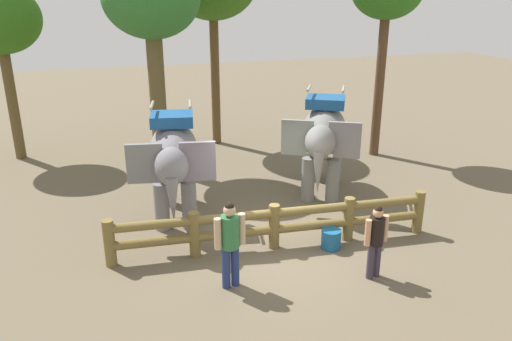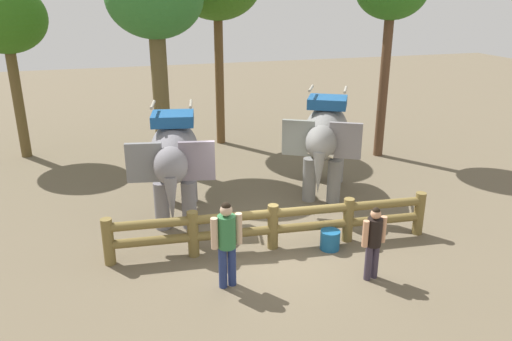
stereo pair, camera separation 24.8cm
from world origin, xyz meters
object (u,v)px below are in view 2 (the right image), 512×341
Objects in this scene: tourist_woman_in_black at (227,239)px; tree_deep_back at (5,21)px; tree_far_left at (155,2)px; elephant_near_left at (174,156)px; feed_bucket at (330,240)px; elephant_center at (325,137)px; tourist_man_in_blue at (374,238)px; log_fence at (273,223)px.

tree_deep_back reaches higher than tourist_woman_in_black.
tourist_woman_in_black is 8.39m from tree_far_left.
feed_bucket is (3.05, -2.64, -1.43)m from elephant_near_left.
elephant_near_left is 4.25m from elephant_center.
elephant_center is at bearing 78.59° from tourist_man_in_blue.
tree_deep_back reaches higher than feed_bucket.
tourist_man_in_blue is 9.48m from tree_far_left.
tree_deep_back is (-4.86, 9.96, 3.53)m from tourist_woman_in_black.
tree_deep_back is at bearing 149.48° from tree_far_left.
tree_deep_back is (-4.36, 6.52, 2.92)m from elephant_near_left.
tree_far_left reaches higher than feed_bucket.
elephant_near_left is at bearing -174.00° from elephant_center.
log_fence is 1.86m from tourist_woman_in_black.
log_fence is 1.12× the size of tree_far_left.
elephant_center is at bearing 46.17° from tourist_woman_in_black.
feed_bucket is (-1.18, -3.08, -1.46)m from elephant_center.
tourist_man_in_blue reaches higher than log_fence.
elephant_near_left is at bearing 129.80° from tourist_man_in_blue.
elephant_near_left reaches higher than tourist_man_in_blue.
tourist_man_in_blue is at bearing -78.37° from feed_bucket.
tree_deep_back is at bearing 126.18° from tourist_man_in_blue.
elephant_center is 0.53× the size of tree_far_left.
elephant_center reaches higher than feed_bucket.
elephant_near_left is at bearing 139.16° from feed_bucket.
elephant_center reaches higher than tourist_woman_in_black.
tree_far_left reaches higher than tourist_woman_in_black.
log_fence is 1.27× the size of tree_deep_back.
tourist_woman_in_black is (-1.34, -1.22, 0.43)m from log_fence.
elephant_center is at bearing 6.00° from elephant_near_left.
log_fence is at bearing 42.35° from tourist_woman_in_black.
tree_far_left is (-4.07, 3.42, 3.48)m from elephant_center.
tourist_man_in_blue is (-0.90, -4.44, -0.78)m from elephant_center.
feed_bucket is (1.22, -0.41, -0.38)m from log_fence.
elephant_near_left is 3.53m from tourist_woman_in_black.
tourist_man_in_blue is (2.83, -0.56, -0.13)m from tourist_woman_in_black.
tree_deep_back reaches higher than elephant_center.
log_fence is 2.34m from tourist_man_in_blue.
tourist_woman_in_black is at bearing 168.90° from tourist_man_in_blue.
feed_bucket is (7.41, -9.16, -4.35)m from tree_deep_back.
tourist_woman_in_black is 11.63m from tree_deep_back.
log_fence is 2.09× the size of elephant_center.
tree_far_left is at bearing 140.01° from elephant_center.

